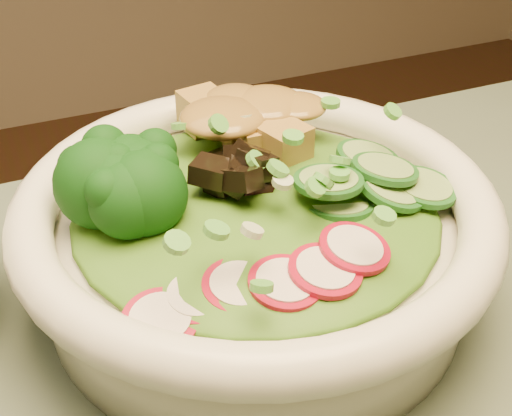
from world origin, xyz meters
name	(u,v)px	position (x,y,z in m)	size (l,w,h in m)	color
salad_bowl	(256,235)	(0.13, 0.19, 0.79)	(0.31, 0.31, 0.08)	white
lettuce_bed	(256,207)	(0.13, 0.19, 0.82)	(0.23, 0.23, 0.03)	#295712
broccoli_florets	(139,192)	(0.06, 0.21, 0.84)	(0.09, 0.08, 0.05)	black
radish_slices	(281,277)	(0.11, 0.12, 0.82)	(0.13, 0.05, 0.02)	maroon
cucumber_slices	(373,180)	(0.20, 0.17, 0.83)	(0.08, 0.08, 0.04)	#89AF61
mushroom_heap	(253,173)	(0.13, 0.21, 0.83)	(0.08, 0.08, 0.05)	black
tofu_cubes	(245,132)	(0.15, 0.26, 0.83)	(0.10, 0.07, 0.04)	#A37B36
peanut_sauce	(244,113)	(0.15, 0.26, 0.85)	(0.08, 0.06, 0.02)	brown
scallion_garnish	(256,169)	(0.13, 0.19, 0.85)	(0.22, 0.22, 0.03)	#52A43A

